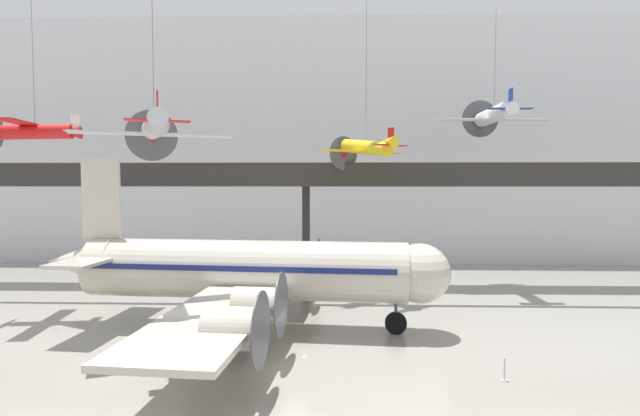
% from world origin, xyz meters
% --- Properties ---
extents(ground_plane, '(260.00, 260.00, 0.00)m').
position_xyz_m(ground_plane, '(0.00, 0.00, 0.00)').
color(ground_plane, gray).
extents(hangar_back_wall, '(140.00, 3.00, 27.03)m').
position_xyz_m(hangar_back_wall, '(0.00, 32.05, 13.51)').
color(hangar_back_wall, silver).
rests_on(hangar_back_wall, ground).
extents(mezzanine_walkway, '(110.00, 3.20, 10.67)m').
position_xyz_m(mezzanine_walkway, '(0.00, 19.04, 8.99)').
color(mezzanine_walkway, '#2D2B28').
rests_on(mezzanine_walkway, ground).
extents(airliner_silver_main, '(25.62, 29.29, 10.59)m').
position_xyz_m(airliner_silver_main, '(-3.06, 6.09, 3.64)').
color(airliner_silver_main, beige).
rests_on(airliner_silver_main, ground).
extents(suspended_plane_yellow_lowwing, '(7.13, 6.61, 13.32)m').
position_xyz_m(suspended_plane_yellow_lowwing, '(5.01, 15.07, 11.74)').
color(suspended_plane_yellow_lowwing, yellow).
extents(suspended_plane_silver_racer, '(8.09, 7.02, 13.07)m').
position_xyz_m(suspended_plane_silver_racer, '(-6.75, 1.47, 11.90)').
color(suspended_plane_silver_racer, silver).
extents(suspended_plane_white_twin, '(9.41, 7.65, 10.39)m').
position_xyz_m(suspended_plane_white_twin, '(15.92, 18.32, 14.68)').
color(suspended_plane_white_twin, silver).
extents(suspended_plane_red_highwing, '(5.91, 7.23, 12.21)m').
position_xyz_m(suspended_plane_red_highwing, '(-17.34, 8.48, 12.47)').
color(suspended_plane_red_highwing, red).
extents(stanchion_barrier, '(0.36, 0.36, 1.08)m').
position_xyz_m(stanchion_barrier, '(10.37, -1.65, 0.33)').
color(stanchion_barrier, '#B2B5BA').
rests_on(stanchion_barrier, ground).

